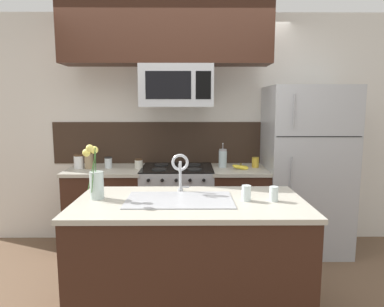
{
  "coord_description": "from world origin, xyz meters",
  "views": [
    {
      "loc": [
        0.13,
        -2.72,
        1.58
      ],
      "look_at": [
        0.15,
        0.27,
        1.16
      ],
      "focal_mm": 32.0,
      "sensor_mm": 36.0,
      "label": 1
    }
  ],
  "objects_px": {
    "flower_vase": "(96,181)",
    "refrigerator": "(305,170)",
    "stove_range": "(177,209)",
    "storage_jar_tall": "(79,161)",
    "coffee_tin": "(255,162)",
    "sink_faucet": "(180,168)",
    "spare_glass": "(274,194)",
    "french_press": "(223,158)",
    "microwave": "(177,86)",
    "storage_jar_squat": "(139,164)",
    "banana_bunch": "(241,167)",
    "storage_jar_medium": "(89,160)",
    "storage_jar_short": "(108,162)",
    "drinking_glass": "(246,193)"
  },
  "relations": [
    {
      "from": "storage_jar_medium",
      "to": "storage_jar_short",
      "type": "relative_size",
      "value": 1.51
    },
    {
      "from": "stove_range",
      "to": "refrigerator",
      "type": "distance_m",
      "value": 1.45
    },
    {
      "from": "french_press",
      "to": "refrigerator",
      "type": "bearing_deg",
      "value": -2.57
    },
    {
      "from": "storage_jar_squat",
      "to": "coffee_tin",
      "type": "distance_m",
      "value": 1.26
    },
    {
      "from": "microwave",
      "to": "coffee_tin",
      "type": "distance_m",
      "value": 1.18
    },
    {
      "from": "sink_faucet",
      "to": "drinking_glass",
      "type": "height_order",
      "value": "sink_faucet"
    },
    {
      "from": "storage_jar_medium",
      "to": "flower_vase",
      "type": "relative_size",
      "value": 0.44
    },
    {
      "from": "stove_range",
      "to": "storage_jar_short",
      "type": "distance_m",
      "value": 0.9
    },
    {
      "from": "sink_faucet",
      "to": "spare_glass",
      "type": "height_order",
      "value": "sink_faucet"
    },
    {
      "from": "stove_range",
      "to": "storage_jar_tall",
      "type": "height_order",
      "value": "storage_jar_tall"
    },
    {
      "from": "flower_vase",
      "to": "refrigerator",
      "type": "bearing_deg",
      "value": 32.36
    },
    {
      "from": "storage_jar_tall",
      "to": "drinking_glass",
      "type": "bearing_deg",
      "value": -38.64
    },
    {
      "from": "banana_bunch",
      "to": "refrigerator",
      "type": "bearing_deg",
      "value": 6.42
    },
    {
      "from": "sink_faucet",
      "to": "flower_vase",
      "type": "height_order",
      "value": "flower_vase"
    },
    {
      "from": "storage_jar_tall",
      "to": "drinking_glass",
      "type": "distance_m",
      "value": 2.04
    },
    {
      "from": "french_press",
      "to": "drinking_glass",
      "type": "xyz_separation_m",
      "value": [
        0.04,
        -1.32,
        -0.04
      ]
    },
    {
      "from": "sink_faucet",
      "to": "drinking_glass",
      "type": "xyz_separation_m",
      "value": [
        0.47,
        -0.23,
        -0.14
      ]
    },
    {
      "from": "storage_jar_squat",
      "to": "sink_faucet",
      "type": "xyz_separation_m",
      "value": [
        0.47,
        -1.01,
        0.15
      ]
    },
    {
      "from": "banana_bunch",
      "to": "drinking_glass",
      "type": "xyz_separation_m",
      "value": [
        -0.14,
        -1.2,
        0.03
      ]
    },
    {
      "from": "refrigerator",
      "to": "drinking_glass",
      "type": "bearing_deg",
      "value": -123.52
    },
    {
      "from": "storage_jar_squat",
      "to": "french_press",
      "type": "height_order",
      "value": "french_press"
    },
    {
      "from": "coffee_tin",
      "to": "storage_jar_short",
      "type": "bearing_deg",
      "value": -179.27
    },
    {
      "from": "banana_bunch",
      "to": "storage_jar_medium",
      "type": "bearing_deg",
      "value": 178.14
    },
    {
      "from": "coffee_tin",
      "to": "french_press",
      "type": "bearing_deg",
      "value": 178.39
    },
    {
      "from": "storage_jar_medium",
      "to": "coffee_tin",
      "type": "relative_size",
      "value": 1.62
    },
    {
      "from": "stove_range",
      "to": "storage_jar_tall",
      "type": "distance_m",
      "value": 1.18
    },
    {
      "from": "drinking_glass",
      "to": "refrigerator",
      "type": "bearing_deg",
      "value": 56.48
    },
    {
      "from": "microwave",
      "to": "storage_jar_medium",
      "type": "xyz_separation_m",
      "value": [
        -0.94,
        0.01,
        -0.78
      ]
    },
    {
      "from": "refrigerator",
      "to": "coffee_tin",
      "type": "height_order",
      "value": "refrigerator"
    },
    {
      "from": "storage_jar_short",
      "to": "storage_jar_squat",
      "type": "xyz_separation_m",
      "value": [
        0.34,
        -0.05,
        -0.01
      ]
    },
    {
      "from": "stove_range",
      "to": "microwave",
      "type": "relative_size",
      "value": 1.25
    },
    {
      "from": "storage_jar_tall",
      "to": "sink_faucet",
      "type": "xyz_separation_m",
      "value": [
        1.12,
        -1.04,
        0.12
      ]
    },
    {
      "from": "drinking_glass",
      "to": "spare_glass",
      "type": "bearing_deg",
      "value": -3.17
    },
    {
      "from": "microwave",
      "to": "coffee_tin",
      "type": "xyz_separation_m",
      "value": [
        0.85,
        0.07,
        -0.81
      ]
    },
    {
      "from": "spare_glass",
      "to": "french_press",
      "type": "bearing_deg",
      "value": 99.91
    },
    {
      "from": "storage_jar_tall",
      "to": "coffee_tin",
      "type": "distance_m",
      "value": 1.91
    },
    {
      "from": "refrigerator",
      "to": "sink_faucet",
      "type": "relative_size",
      "value": 5.82
    },
    {
      "from": "french_press",
      "to": "coffee_tin",
      "type": "bearing_deg",
      "value": -1.61
    },
    {
      "from": "refrigerator",
      "to": "storage_jar_tall",
      "type": "bearing_deg",
      "value": -179.7
    },
    {
      "from": "french_press",
      "to": "microwave",
      "type": "bearing_deg",
      "value": -170.7
    },
    {
      "from": "banana_bunch",
      "to": "flower_vase",
      "type": "bearing_deg",
      "value": -136.86
    },
    {
      "from": "banana_bunch",
      "to": "coffee_tin",
      "type": "bearing_deg",
      "value": 32.09
    },
    {
      "from": "french_press",
      "to": "spare_glass",
      "type": "relative_size",
      "value": 2.53
    },
    {
      "from": "storage_jar_medium",
      "to": "storage_jar_squat",
      "type": "bearing_deg",
      "value": -1.59
    },
    {
      "from": "stove_range",
      "to": "storage_jar_squat",
      "type": "bearing_deg",
      "value": -176.88
    },
    {
      "from": "spare_glass",
      "to": "flower_vase",
      "type": "height_order",
      "value": "flower_vase"
    },
    {
      "from": "storage_jar_short",
      "to": "french_press",
      "type": "relative_size",
      "value": 0.44
    },
    {
      "from": "banana_bunch",
      "to": "drinking_glass",
      "type": "distance_m",
      "value": 1.21
    },
    {
      "from": "storage_jar_squat",
      "to": "coffee_tin",
      "type": "xyz_separation_m",
      "value": [
        1.26,
        0.07,
        0.0
      ]
    },
    {
      "from": "microwave",
      "to": "storage_jar_tall",
      "type": "xyz_separation_m",
      "value": [
        -1.06,
        0.03,
        -0.79
      ]
    }
  ]
}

